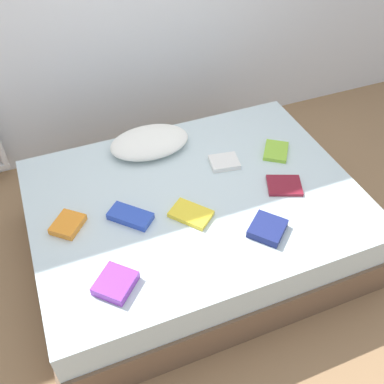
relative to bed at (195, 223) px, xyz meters
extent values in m
plane|color=#93704C|center=(0.00, 0.00, -0.25)|extent=(8.00, 8.00, 0.00)
cube|color=brown|center=(0.00, 0.00, -0.11)|extent=(2.00, 1.50, 0.28)
cube|color=silver|center=(0.00, 0.00, 0.14)|extent=(1.96, 1.46, 0.22)
ellipsoid|color=white|center=(-0.12, 0.53, 0.31)|extent=(0.54, 0.36, 0.11)
cube|color=navy|center=(0.26, -0.42, 0.28)|extent=(0.26, 0.26, 0.05)
cube|color=white|center=(0.28, 0.20, 0.27)|extent=(0.21, 0.18, 0.03)
cube|color=#2847B7|center=(-0.42, -0.04, 0.27)|extent=(0.26, 0.26, 0.04)
cube|color=yellow|center=(-0.09, -0.15, 0.27)|extent=(0.26, 0.27, 0.03)
cube|color=maroon|center=(0.54, -0.14, 0.26)|extent=(0.26, 0.24, 0.02)
cube|color=purple|center=(-0.61, -0.45, 0.28)|extent=(0.26, 0.26, 0.05)
cube|color=orange|center=(-0.76, 0.03, 0.27)|extent=(0.23, 0.23, 0.04)
cube|color=#8CC638|center=(0.66, 0.17, 0.27)|extent=(0.24, 0.25, 0.03)
camera|label=1|loc=(-0.72, -1.74, 2.11)|focal=40.88mm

